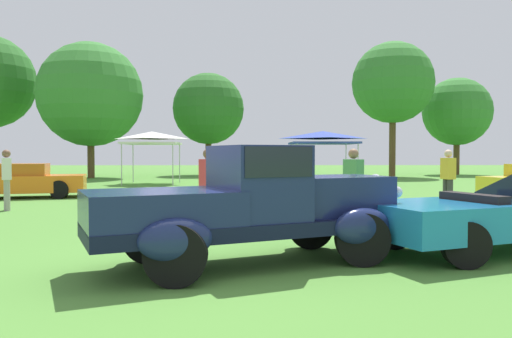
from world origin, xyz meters
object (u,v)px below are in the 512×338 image
neighbor_convertible (499,215)px  feature_pickup_truck (252,204)px  show_car_orange (25,181)px  canopy_tent_center_field (323,137)px  spectator_between_cars (448,177)px  spectator_far_side (353,185)px  spectator_near_truck (208,184)px  show_car_cream (272,183)px  canopy_tent_left_field (152,137)px  spectator_by_row (7,178)px

neighbor_convertible → feature_pickup_truck: bearing=-166.8°
show_car_orange → canopy_tent_center_field: size_ratio=1.32×
show_car_orange → canopy_tent_center_field: bearing=32.0°
spectator_between_cars → spectator_far_side: (-3.38, -3.26, 0.00)m
spectator_near_truck → neighbor_convertible: bearing=-31.2°
canopy_tent_center_field → show_car_cream: bearing=-109.3°
neighbor_convertible → show_car_orange: 15.65m
neighbor_convertible → canopy_tent_left_field: bearing=116.4°
show_car_cream → spectator_near_truck: (-1.70, -5.72, 0.31)m
feature_pickup_truck → spectator_near_truck: bearing=103.2°
spectator_between_cars → canopy_tent_left_field: 16.16m
show_car_cream → canopy_tent_left_field: size_ratio=1.60×
spectator_near_truck → spectator_far_side: size_ratio=1.00×
show_car_cream → spectator_by_row: spectator_by_row is taller
neighbor_convertible → spectator_far_side: bearing=123.4°
show_car_cream → spectator_between_cars: bearing=-29.5°
spectator_between_cars → canopy_tent_center_field: bearing=99.0°
neighbor_convertible → show_car_orange: size_ratio=1.11×
spectator_far_side → canopy_tent_center_field: size_ratio=0.52×
neighbor_convertible → spectator_between_cars: bearing=75.2°
feature_pickup_truck → show_car_cream: (0.77, 9.67, -0.27)m
feature_pickup_truck → show_car_cream: bearing=85.5°
spectator_near_truck → spectator_between_cars: (6.53, 2.99, 0.00)m
show_car_cream → spectator_near_truck: size_ratio=2.65×
show_car_cream → show_car_orange: bearing=171.6°
spectator_between_cars → spectator_by_row: size_ratio=1.00×
feature_pickup_truck → show_car_orange: bearing=126.1°
show_car_orange → canopy_tent_left_field: bearing=69.6°
feature_pickup_truck → spectator_near_truck: 4.05m
feature_pickup_truck → spectator_between_cars: 8.92m
spectator_far_side → canopy_tent_left_field: size_ratio=0.60×
neighbor_convertible → show_car_orange: (-12.02, 10.02, 0.02)m
feature_pickup_truck → neighbor_convertible: bearing=13.2°
feature_pickup_truck → spectator_near_truck: feature_pickup_truck is taller
spectator_near_truck → canopy_tent_center_field: size_ratio=0.52×
canopy_tent_left_field → spectator_between_cars: bearing=-48.9°
spectator_by_row → spectator_far_side: (8.95, -3.23, 0.00)m
spectator_near_truck → spectator_far_side: 3.17m
show_car_orange → canopy_tent_center_field: (11.79, 7.36, 1.83)m
neighbor_convertible → spectator_between_cars: (1.58, 5.99, 0.33)m
spectator_between_cars → spectator_far_side: bearing=-136.0°
spectator_between_cars → canopy_tent_center_field: size_ratio=0.52×
show_car_cream → spectator_near_truck: bearing=-106.5°
spectator_between_cars → canopy_tent_left_field: size_ratio=0.60×
spectator_far_side → spectator_between_cars: bearing=44.0°
spectator_far_side → canopy_tent_left_field: (-7.21, 15.38, 1.51)m
feature_pickup_truck → spectator_far_side: (2.23, 3.67, 0.04)m
show_car_cream → spectator_by_row: size_ratio=2.65×
spectator_by_row → spectator_far_side: same height
spectator_near_truck → spectator_by_row: (-5.79, 2.96, 0.00)m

